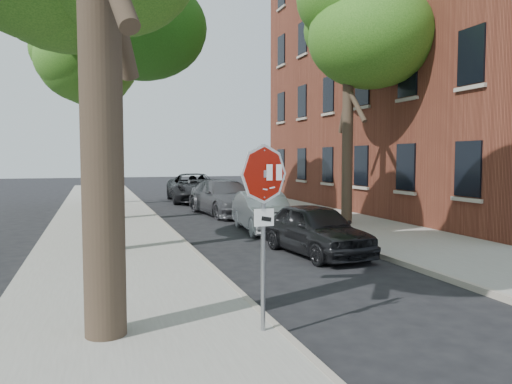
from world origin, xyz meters
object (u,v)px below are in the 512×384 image
stop_sign (264,201)px  tree_far (95,68)px  apartment_building (456,53)px  car_d (194,188)px  car_c (225,198)px  tree_mid_b (104,17)px  tree_right (347,29)px  car_a (316,229)px  car_b (263,212)px

stop_sign → tree_far: (-2.02, 21.14, 5.26)m
apartment_building → car_d: (-11.46, 7.78, -6.84)m
stop_sign → car_c: bearing=77.5°
tree_mid_b → stop_sign: bearing=-83.1°
apartment_building → car_c: (-11.40, 0.91, -6.88)m
tree_right → tree_mid_b: bearing=154.5°
tree_mid_b → car_a: tree_mid_b is taller
tree_far → car_b: bearing=-65.1°
apartment_building → tree_right: size_ratio=2.17×
tree_mid_b → car_b: size_ratio=2.53×
tree_mid_b → tree_far: size_ratio=1.11×
tree_right → car_c: bearing=125.2°
stop_sign → tree_right: 13.23m
car_b → car_c: car_c is taller
car_d → car_c: bearing=-86.4°
car_a → car_b: size_ratio=0.96×
car_b → car_d: car_d is taller
car_d → tree_right: bearing=-70.4°
tree_far → tree_right: same height
car_a → car_d: (-0.05, 16.42, 0.14)m
car_b → car_a: bearing=-85.9°
tree_far → car_b: size_ratio=2.28×
apartment_building → car_c: apartment_building is taller
stop_sign → car_b: (3.30, 9.69, -1.27)m
tree_mid_b → tree_right: bearing=-25.5°
apartment_building → tree_right: bearing=-154.1°
stop_sign → tree_mid_b: tree_mid_b is taller
car_b → car_d: bearing=94.5°
tree_far → tree_right: (8.70, -11.00, 0.00)m
stop_sign → car_c: 15.34m
tree_far → car_c: size_ratio=1.76×
tree_far → car_d: size_ratio=1.59×
tree_far → tree_right: 14.02m
apartment_building → tree_mid_b: bearing=179.6°
tree_right → car_d: bearing=106.4°
tree_right → apartment_building: bearing=25.9°
tree_mid_b → car_d: size_ratio=1.77×
car_a → car_c: (0.01, 9.55, 0.10)m
stop_sign → tree_right: (6.68, 10.14, 5.26)m
car_b → car_d: (-0.06, 12.11, 0.14)m
tree_right → car_a: size_ratio=2.37×
tree_mid_b → car_d: bearing=57.0°
tree_right → car_a: bearing=-125.5°
apartment_building → car_a: size_ratio=5.14×
car_a → car_d: car_d is taller
stop_sign → car_c: (3.30, 14.93, -1.18)m
car_c → car_b: bearing=-96.3°
tree_right → car_b: tree_right is taller
car_d → apartment_building: bearing=-31.0°
tree_far → car_b: 14.21m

